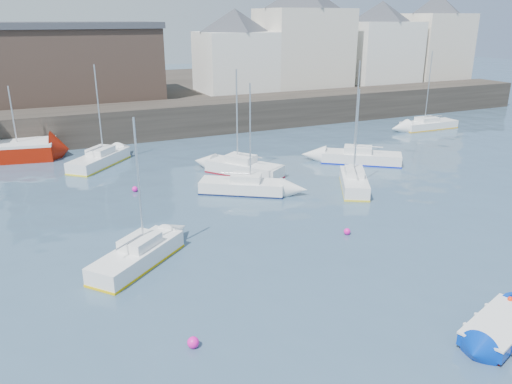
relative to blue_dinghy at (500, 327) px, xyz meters
name	(u,v)px	position (x,y,z in m)	size (l,w,h in m)	color
water	(392,328)	(-3.16, 2.00, -0.39)	(220.00, 220.00, 0.00)	#2D4760
quay_wall	(156,120)	(-3.16, 37.00, 1.11)	(90.00, 5.00, 3.00)	#28231E
land_strip	(121,96)	(-3.16, 55.00, 1.01)	(90.00, 32.00, 2.80)	#28231E
bldg_east_a	(303,35)	(16.84, 44.00, 8.42)	(13.36, 13.36, 11.80)	beige
bldg_east_b	(380,42)	(27.84, 43.50, 7.48)	(11.88, 11.88, 9.95)	white
bldg_east_c	(435,37)	(36.84, 43.50, 7.99)	(11.14, 11.14, 10.95)	beige
bldg_east_d	(235,50)	(7.84, 43.50, 6.98)	(11.14, 11.14, 8.95)	white
warehouse	(75,61)	(-9.16, 45.00, 6.23)	(16.40, 10.40, 7.60)	#3D2D26
blue_dinghy	(500,327)	(0.00, 0.00, 0.00)	(3.94, 2.66, 0.69)	#891304
sailboat_a	(138,255)	(-10.57, 10.92, 0.09)	(5.07, 4.65, 6.80)	white
sailboat_b	(243,186)	(-2.22, 18.11, 0.08)	(5.56, 4.47, 7.07)	white
sailboat_c	(354,182)	(4.81, 15.72, 0.11)	(3.87, 5.09, 6.54)	white
sailboat_d	(361,157)	(9.01, 20.74, 0.09)	(6.05, 5.27, 7.80)	white
sailboat_f	(244,168)	(-0.60, 21.67, 0.14)	(4.83, 5.76, 7.49)	white
sailboat_g	(428,125)	(22.92, 28.33, 0.05)	(6.13, 2.01, 7.73)	white
sailboat_h	(100,159)	(-9.73, 28.59, 0.11)	(5.36, 5.59, 7.56)	white
buoy_near	(193,347)	(-10.16, 4.00, -0.39)	(0.42, 0.42, 0.42)	#FF12A7
buoy_mid	(347,234)	(0.17, 9.74, -0.39)	(0.35, 0.35, 0.35)	#FF12A7
buoy_far	(135,192)	(-8.56, 21.30, -0.39)	(0.38, 0.38, 0.38)	#FF12A7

